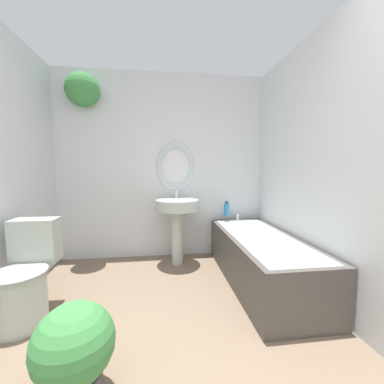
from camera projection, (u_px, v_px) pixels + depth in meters
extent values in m
cube|color=silver|center=(163.00, 167.00, 3.12)|extent=(2.79, 0.06, 2.40)
ellipsoid|color=silver|center=(176.00, 167.00, 3.09)|extent=(0.48, 0.02, 0.62)
ellipsoid|color=silver|center=(176.00, 167.00, 3.09)|extent=(0.44, 0.01, 0.58)
cylinder|color=#47474C|center=(82.00, 82.00, 2.76)|extent=(0.18, 0.18, 0.10)
sphere|color=#3D8442|center=(82.00, 90.00, 2.76)|extent=(0.39, 0.39, 0.39)
cube|color=silver|center=(336.00, 165.00, 1.88)|extent=(0.06, 2.93, 2.40)
cylinder|color=#B2BCB2|center=(20.00, 301.00, 1.74)|extent=(0.36, 0.36, 0.39)
cylinder|color=#97A097|center=(18.00, 274.00, 1.72)|extent=(0.39, 0.39, 0.02)
cube|color=#B2BCB2|center=(36.00, 240.00, 1.97)|extent=(0.35, 0.18, 0.36)
cylinder|color=#B2BCB2|center=(177.00, 237.00, 2.89)|extent=(0.14, 0.14, 0.67)
cylinder|color=#B2BCB2|center=(177.00, 205.00, 2.86)|extent=(0.53, 0.53, 0.13)
cylinder|color=silver|center=(176.00, 194.00, 2.99)|extent=(0.02, 0.02, 0.10)
cube|color=#4C4742|center=(260.00, 259.00, 2.43)|extent=(0.67, 1.67, 0.49)
cube|color=#B2BCB2|center=(261.00, 238.00, 2.41)|extent=(0.57, 1.57, 0.04)
cylinder|color=silver|center=(238.00, 218.00, 3.13)|extent=(0.04, 0.04, 0.08)
cylinder|color=#2D84C6|center=(227.00, 209.00, 3.09)|extent=(0.07, 0.07, 0.16)
cylinder|color=black|center=(227.00, 202.00, 3.08)|extent=(0.04, 0.04, 0.02)
sphere|color=#3D8442|center=(74.00, 343.00, 1.15)|extent=(0.39, 0.39, 0.39)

